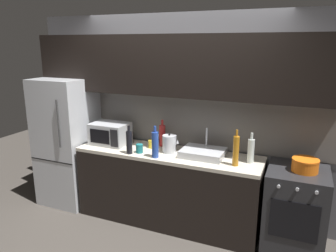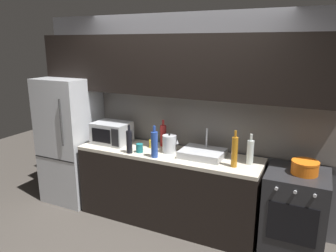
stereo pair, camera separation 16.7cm
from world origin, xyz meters
name	(u,v)px [view 1 (the left image)]	position (x,y,z in m)	size (l,w,h in m)	color
back_wall	(177,94)	(0.00, 1.20, 1.55)	(3.95, 0.44, 2.50)	slate
counter_run	(168,187)	(0.00, 0.90, 0.45)	(2.21, 0.60, 0.90)	black
refrigerator	(68,141)	(-1.49, 0.90, 0.85)	(0.68, 0.69, 1.71)	#B7BABF
oven_range	(295,211)	(1.45, 0.90, 0.45)	(0.60, 0.62, 0.90)	#232326
microwave	(110,133)	(-0.81, 0.92, 1.04)	(0.46, 0.35, 0.27)	#A8AAAF
sink_basin	(203,153)	(0.42, 0.93, 0.94)	(0.48, 0.38, 0.30)	#ADAFB5
kettle	(169,144)	(0.02, 0.91, 1.00)	(0.20, 0.16, 0.23)	#B7BABF
wine_bottle_blue	(155,144)	(-0.06, 0.68, 1.05)	(0.08, 0.08, 0.37)	#234299
wine_bottle_red	(162,135)	(-0.16, 1.09, 1.04)	(0.08, 0.08, 0.33)	#A82323
wine_bottle_amber	(236,151)	(0.82, 0.78, 1.07)	(0.06, 0.06, 0.39)	#B27019
wine_bottle_clear	(251,151)	(0.95, 0.93, 1.04)	(0.07, 0.07, 0.33)	silver
wine_bottle_dark	(129,142)	(-0.39, 0.68, 1.04)	(0.07, 0.07, 0.34)	black
mug_yellow	(152,144)	(-0.25, 0.97, 0.95)	(0.08, 0.08, 0.10)	gold
mug_teal	(139,149)	(-0.30, 0.75, 0.95)	(0.08, 0.08, 0.10)	#19666B
cooking_pot	(305,165)	(1.50, 0.90, 0.97)	(0.26, 0.26, 0.13)	orange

